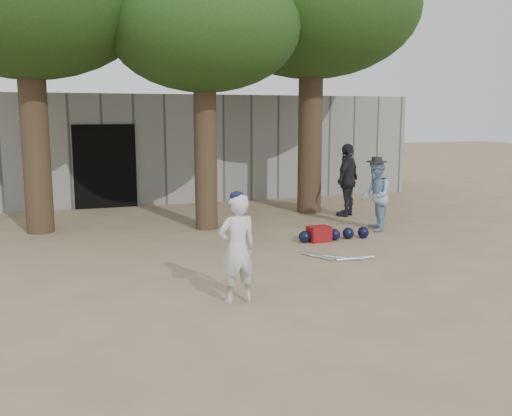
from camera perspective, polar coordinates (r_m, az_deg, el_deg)
name	(u,v)px	position (r m, az deg, el deg)	size (l,w,h in m)	color
ground	(240,285)	(8.39, -1.58, -7.69)	(70.00, 70.00, 0.00)	#937C5E
boy_player	(237,249)	(7.46, -1.88, -4.11)	(0.53, 0.35, 1.45)	silver
spectator_blue	(376,196)	(12.35, 11.87, 1.21)	(0.73, 0.57, 1.51)	#84A5CC
spectator_dark	(347,180)	(14.02, 9.14, 2.79)	(1.03, 0.43, 1.77)	black
red_bag	(319,234)	(11.20, 6.32, -2.60)	(0.42, 0.32, 0.30)	maroon
back_building	(137,145)	(18.16, -11.82, 6.14)	(16.00, 5.24, 3.00)	gray
helmet_row	(334,235)	(11.36, 7.85, -2.64)	(1.51, 0.27, 0.23)	black
bat_pile	(336,257)	(9.94, 8.02, -4.90)	(1.08, 0.81, 0.06)	silver
tree_row	(201,11)	(13.24, -5.56, 19.00)	(11.40, 5.80, 6.69)	brown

